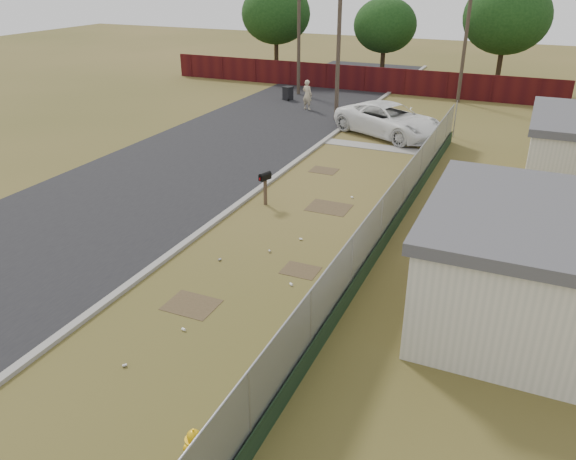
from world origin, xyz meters
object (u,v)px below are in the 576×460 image
at_px(pickup_truck, 390,120).
at_px(pedestrian, 307,95).
at_px(mailbox, 265,179).
at_px(fire_hydrant, 195,450).
at_px(trash_bin, 288,93).

bearing_deg(pickup_truck, pedestrian, 84.50).
relative_size(mailbox, pedestrian, 0.70).
relative_size(fire_hydrant, trash_bin, 1.01).
bearing_deg(pedestrian, fire_hydrant, 121.30).
distance_m(mailbox, trash_bin, 18.92).
xyz_separation_m(mailbox, pickup_truck, (1.89, 11.60, -0.18)).
bearing_deg(mailbox, fire_hydrant, -69.89).
bearing_deg(trash_bin, mailbox, -68.81).
height_order(pedestrian, trash_bin, pedestrian).
bearing_deg(pedestrian, pickup_truck, 161.93).
height_order(mailbox, trash_bin, mailbox).
height_order(fire_hydrant, pickup_truck, pickup_truck).
distance_m(fire_hydrant, trash_bin, 31.65).
bearing_deg(pickup_truck, fire_hydrant, -148.11).
bearing_deg(trash_bin, fire_hydrant, -69.24).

